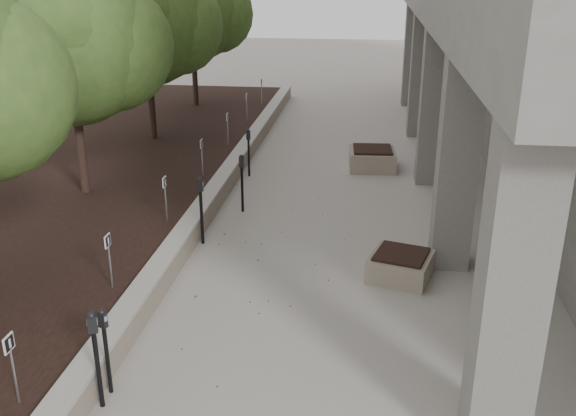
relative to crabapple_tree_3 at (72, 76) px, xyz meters
The scene contains 20 objects.
retaining_wall 4.25m from the crabapple_tree_3, 18.58° to the left, with size 0.39×26.00×0.50m, color gray, non-canonical shape.
planting_bed 3.16m from the crabapple_tree_3, 124.99° to the left, with size 7.00×26.00×0.40m, color black.
crabapple_tree_3 is the anchor object (origin of this frame).
crabapple_tree_4 5.00m from the crabapple_tree_3, 90.00° to the left, with size 4.60×4.00×5.44m, color #385B23, non-canonical shape.
crabapple_tree_5 10.00m from the crabapple_tree_3, 90.00° to the left, with size 4.60×4.00×5.44m, color #385B23, non-canonical shape.
parking_sign_2 8.20m from the crabapple_tree_3, 71.91° to the right, with size 0.04×0.22×0.96m, color black, non-canonical shape.
parking_sign_3 5.59m from the crabapple_tree_3, 61.43° to the right, with size 0.04×0.22×0.96m, color black, non-canonical shape.
parking_sign_4 3.64m from the crabapple_tree_3, 31.48° to the right, with size 0.04×0.22×0.96m, color black, non-canonical shape.
parking_sign_5 3.64m from the crabapple_tree_3, 31.48° to the left, with size 0.04×0.22×0.96m, color black, non-canonical shape.
parking_sign_6 5.59m from the crabapple_tree_3, 61.43° to the left, with size 0.04×0.22×0.96m, color black, non-canonical shape.
parking_sign_7 8.20m from the crabapple_tree_3, 71.91° to the left, with size 0.04×0.22×0.96m, color black, non-canonical shape.
parking_sign_8 11.01m from the crabapple_tree_3, 76.87° to the left, with size 0.04×0.22×0.96m, color black, non-canonical shape.
parking_meter_1 8.04m from the crabapple_tree_3, 64.94° to the right, with size 0.14×0.10×1.42m, color black, non-canonical shape.
parking_meter_2 7.81m from the crabapple_tree_3, 63.98° to the right, with size 0.13×0.09×1.29m, color black, non-canonical shape.
parking_meter_3 4.37m from the crabapple_tree_3, 27.42° to the right, with size 0.14×0.10×1.46m, color black, non-canonical shape.
parking_meter_4 4.45m from the crabapple_tree_3, ahead, with size 0.14×0.10×1.38m, color black, non-canonical shape.
parking_meter_5 5.06m from the crabapple_tree_3, 40.08° to the left, with size 0.13×0.09×1.31m, color black, non-canonical shape.
planter_front 8.27m from the crabapple_tree_3, 20.56° to the right, with size 1.06×1.06×0.50m, color gray, non-canonical shape.
planter_back 8.30m from the crabapple_tree_3, 30.72° to the left, with size 1.27×1.27×0.59m, color gray, non-canonical shape.
berry_scatter 6.38m from the crabapple_tree_3, 32.55° to the right, with size 3.30×14.10×0.02m, color maroon, non-canonical shape.
Camera 1 is at (1.75, -5.48, 5.45)m, focal length 39.75 mm.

